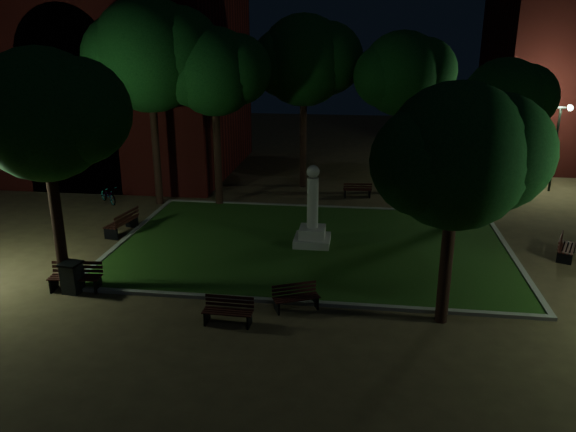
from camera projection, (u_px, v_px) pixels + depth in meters
name	position (u px, v px, depth m)	size (l,w,h in m)	color
ground	(307.00, 265.00, 20.43)	(80.00, 80.00, 0.00)	#4F3F27
lawn	(312.00, 245.00, 22.31)	(15.00, 10.00, 0.08)	#234915
lawn_kerb	(312.00, 244.00, 22.30)	(15.40, 10.40, 0.12)	slate
monument	(312.00, 223.00, 22.02)	(1.40, 1.40, 3.20)	gray
building_main	(65.00, 45.00, 33.15)	(20.00, 12.00, 15.00)	#521410
tree_west	(46.00, 115.00, 16.91)	(4.99, 4.07, 7.74)	black
tree_north_wl	(216.00, 72.00, 25.68)	(4.96, 4.05, 8.39)	black
tree_north_er	(404.00, 74.00, 27.84)	(5.14, 4.19, 8.23)	black
tree_ne	(506.00, 100.00, 24.66)	(4.43, 3.62, 7.09)	black
tree_se	(460.00, 157.00, 14.95)	(4.91, 4.01, 6.92)	black
tree_nw	(151.00, 55.00, 25.65)	(6.41, 5.24, 9.72)	black
tree_far_north	(306.00, 61.00, 28.89)	(5.74, 4.69, 9.06)	black
lamppost_nw	(95.00, 124.00, 31.03)	(1.18, 0.28, 4.72)	black
lamppost_ne	(557.00, 132.00, 29.08)	(1.18, 0.28, 4.56)	black
bench_near_left	(228.00, 312.00, 16.24)	(1.47, 0.55, 0.80)	black
bench_near_right	(296.00, 298.00, 17.11)	(1.49, 1.03, 0.77)	black
bench_west_near	(76.00, 277.00, 18.38)	(1.72, 0.74, 0.92)	black
bench_left_side	(123.00, 223.00, 23.54)	(0.90, 1.87, 0.98)	black
bench_right_side	(565.00, 248.00, 21.01)	(1.07, 1.61, 0.84)	black
bench_far_side	(357.00, 190.00, 28.79)	(1.48, 0.64, 0.79)	black
trash_bin	(72.00, 277.00, 18.15)	(0.68, 0.68, 1.04)	black
bicycle	(108.00, 195.00, 27.83)	(0.57, 1.63, 0.86)	black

